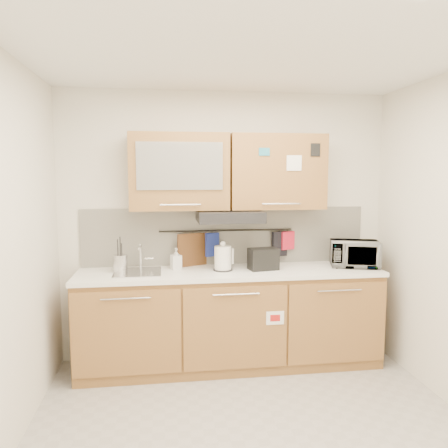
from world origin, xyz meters
name	(u,v)px	position (x,y,z in m)	size (l,w,h in m)	color
floor	(257,439)	(0.00, 0.00, 0.00)	(3.20, 3.20, 0.00)	#9E9993
ceiling	(260,46)	(0.00, 0.00, 2.60)	(3.20, 3.20, 0.00)	white
wall_back	(226,226)	(0.00, 1.50, 1.30)	(3.20, 3.20, 0.00)	silver
base_cabinet	(230,324)	(0.00, 1.19, 0.41)	(2.80, 0.64, 0.88)	olive
countertop	(230,272)	(0.00, 1.19, 0.90)	(2.82, 0.62, 0.04)	white
backsplash	(226,236)	(0.00, 1.49, 1.20)	(2.80, 0.02, 0.56)	silver
upper_cabinets	(228,172)	(0.00, 1.32, 1.83)	(1.82, 0.37, 0.70)	olive
range_hood	(230,216)	(0.00, 1.25, 1.42)	(0.60, 0.46, 0.10)	black
sink	(138,272)	(-0.85, 1.21, 0.92)	(0.42, 0.40, 0.26)	silver
utensil_rail	(226,230)	(0.00, 1.45, 1.26)	(0.02, 0.02, 1.30)	black
utensil_crock	(120,263)	(-1.00, 1.24, 1.00)	(0.14, 0.14, 0.32)	silver
kettle	(223,259)	(-0.07, 1.20, 1.03)	(0.21, 0.21, 0.28)	white
toaster	(263,259)	(0.31, 1.17, 1.02)	(0.29, 0.20, 0.20)	black
microwave	(355,254)	(1.22, 1.19, 1.04)	(0.45, 0.30, 0.25)	#999999
soap_bottle	(176,259)	(-0.50, 1.31, 1.02)	(0.09, 0.09, 0.20)	#999999
cutting_board	(193,253)	(-0.33, 1.44, 1.04)	(0.32, 0.02, 0.39)	brown
oven_mitt	(212,245)	(-0.14, 1.44, 1.13)	(0.14, 0.03, 0.23)	navy
dark_pouch	(279,244)	(0.53, 1.44, 1.12)	(0.16, 0.04, 0.24)	black
pot_holder	(288,240)	(0.62, 1.44, 1.15)	(0.15, 0.02, 0.18)	red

